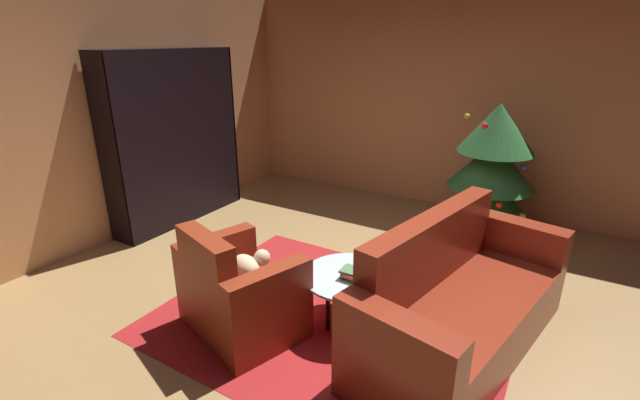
{
  "coord_description": "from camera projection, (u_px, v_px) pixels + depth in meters",
  "views": [
    {
      "loc": [
        1.55,
        -2.8,
        2.17
      ],
      "look_at": [
        -0.22,
        0.17,
        0.89
      ],
      "focal_mm": 24.66,
      "sensor_mm": 36.0,
      "label": 1
    }
  ],
  "objects": [
    {
      "name": "book_stack_on_table",
      "position": [
        354.0,
        274.0,
        3.35
      ],
      "size": [
        0.2,
        0.18,
        0.08
      ],
      "color": "#457C46",
      "rests_on": "coffee_table"
    },
    {
      "name": "bookshelf_unit",
      "position": [
        182.0,
        139.0,
        5.37
      ],
      "size": [
        0.38,
        1.77,
        2.06
      ],
      "color": "black",
      "rests_on": "ground"
    },
    {
      "name": "ground_plane",
      "position": [
        332.0,
        308.0,
        3.75
      ],
      "size": [
        7.07,
        7.07,
        0.0
      ],
      "primitive_type": "plane",
      "color": "#9B7747"
    },
    {
      "name": "area_rug",
      "position": [
        333.0,
        318.0,
        3.61
      ],
      "size": [
        2.72,
        2.16,
        0.01
      ],
      "primitive_type": "cube",
      "color": "maroon",
      "rests_on": "ground"
    },
    {
      "name": "decorated_tree",
      "position": [
        492.0,
        169.0,
        4.91
      ],
      "size": [
        1.05,
        1.05,
        1.52
      ],
      "color": "brown",
      "rests_on": "ground"
    },
    {
      "name": "wall_left",
      "position": [
        98.0,
        119.0,
        4.66
      ],
      "size": [
        0.06,
        6.01,
        2.71
      ],
      "primitive_type": "cube",
      "color": "tan",
      "rests_on": "ground"
    },
    {
      "name": "couch_red",
      "position": [
        458.0,
        305.0,
        3.2
      ],
      "size": [
        1.19,
        2.13,
        0.97
      ],
      "color": "maroon",
      "rests_on": "ground"
    },
    {
      "name": "wall_back",
      "position": [
        446.0,
        105.0,
        5.68
      ],
      "size": [
        5.79,
        0.06,
        2.71
      ],
      "primitive_type": "cube",
      "color": "tan",
      "rests_on": "ground"
    },
    {
      "name": "coffee_table",
      "position": [
        350.0,
        279.0,
        3.44
      ],
      "size": [
        0.75,
        0.75,
        0.43
      ],
      "color": "black",
      "rests_on": "ground"
    },
    {
      "name": "bottle_on_table",
      "position": [
        377.0,
        265.0,
        3.32
      ],
      "size": [
        0.07,
        0.07,
        0.31
      ],
      "color": "#2F3456",
      "rests_on": "coffee_table"
    },
    {
      "name": "armchair_red",
      "position": [
        239.0,
        294.0,
        3.37
      ],
      "size": [
        1.07,
        0.93,
        0.88
      ],
      "color": "maroon",
      "rests_on": "ground"
    }
  ]
}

